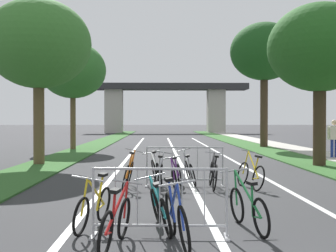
{
  "coord_description": "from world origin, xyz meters",
  "views": [
    {
      "loc": [
        -0.9,
        -2.35,
        1.77
      ],
      "look_at": [
        -0.19,
        31.13,
        1.3
      ],
      "focal_mm": 48.45,
      "sensor_mm": 36.0,
      "label": 1
    }
  ],
  "objects_px": {
    "bicycle_yellow_10": "(251,174)",
    "bicycle_white_2": "(156,171)",
    "crowd_barrier_nearest": "(160,203)",
    "tree_right_pine_near": "(264,52)",
    "bicycle_black_8": "(213,174)",
    "bicycle_silver_11": "(190,171)",
    "tree_right_cypress_far": "(320,48)",
    "bicycle_blue_9": "(176,218)",
    "bicycle_silver_1": "(158,176)",
    "bicycle_purple_3": "(177,176)",
    "bicycle_green_7": "(248,208)",
    "tree_left_maple_mid": "(39,45)",
    "bicycle_yellow_0": "(94,207)",
    "tree_left_pine_far": "(73,71)",
    "crowd_barrier_second": "(185,167)",
    "bicycle_teal_6": "(160,209)",
    "bicycle_red_5": "(116,223)",
    "bicycle_orange_4": "(128,174)",
    "pedestrian_strolling": "(334,135)"
  },
  "relations": [
    {
      "from": "bicycle_yellow_0",
      "to": "pedestrian_strolling",
      "type": "relative_size",
      "value": 0.92
    },
    {
      "from": "tree_left_maple_mid",
      "to": "crowd_barrier_nearest",
      "type": "bearing_deg",
      "value": -66.89
    },
    {
      "from": "crowd_barrier_second",
      "to": "bicycle_white_2",
      "type": "distance_m",
      "value": 0.92
    },
    {
      "from": "bicycle_black_8",
      "to": "bicycle_silver_11",
      "type": "bearing_deg",
      "value": 128.97
    },
    {
      "from": "bicycle_silver_11",
      "to": "pedestrian_strolling",
      "type": "height_order",
      "value": "pedestrian_strolling"
    },
    {
      "from": "bicycle_yellow_0",
      "to": "bicycle_black_8",
      "type": "height_order",
      "value": "bicycle_black_8"
    },
    {
      "from": "tree_left_pine_far",
      "to": "bicycle_black_8",
      "type": "height_order",
      "value": "tree_left_pine_far"
    },
    {
      "from": "crowd_barrier_second",
      "to": "bicycle_green_7",
      "type": "bearing_deg",
      "value": -81.28
    },
    {
      "from": "bicycle_white_2",
      "to": "bicycle_red_5",
      "type": "relative_size",
      "value": 1.01
    },
    {
      "from": "tree_left_pine_far",
      "to": "crowd_barrier_second",
      "type": "bearing_deg",
      "value": -68.68
    },
    {
      "from": "tree_right_pine_near",
      "to": "pedestrian_strolling",
      "type": "relative_size",
      "value": 4.49
    },
    {
      "from": "bicycle_black_8",
      "to": "tree_left_maple_mid",
      "type": "bearing_deg",
      "value": 136.48
    },
    {
      "from": "tree_right_cypress_far",
      "to": "tree_left_pine_far",
      "type": "bearing_deg",
      "value": 139.01
    },
    {
      "from": "tree_right_cypress_far",
      "to": "bicycle_purple_3",
      "type": "relative_size",
      "value": 3.78
    },
    {
      "from": "tree_right_cypress_far",
      "to": "bicycle_blue_9",
      "type": "relative_size",
      "value": 3.52
    },
    {
      "from": "crowd_barrier_second",
      "to": "tree_right_pine_near",
      "type": "bearing_deg",
      "value": 70.14
    },
    {
      "from": "tree_left_maple_mid",
      "to": "bicycle_green_7",
      "type": "bearing_deg",
      "value": -60.01
    },
    {
      "from": "crowd_barrier_second",
      "to": "bicycle_silver_11",
      "type": "bearing_deg",
      "value": 66.34
    },
    {
      "from": "bicycle_yellow_0",
      "to": "bicycle_silver_1",
      "type": "xyz_separation_m",
      "value": [
        1.05,
        4.06,
        0.0
      ]
    },
    {
      "from": "tree_left_pine_far",
      "to": "crowd_barrier_nearest",
      "type": "distance_m",
      "value": 20.77
    },
    {
      "from": "crowd_barrier_nearest",
      "to": "bicycle_teal_6",
      "type": "height_order",
      "value": "crowd_barrier_nearest"
    },
    {
      "from": "tree_left_pine_far",
      "to": "bicycle_blue_9",
      "type": "xyz_separation_m",
      "value": [
        5.23,
        -20.15,
        -4.25
      ]
    },
    {
      "from": "bicycle_orange_4",
      "to": "bicycle_red_5",
      "type": "height_order",
      "value": "bicycle_orange_4"
    },
    {
      "from": "bicycle_orange_4",
      "to": "pedestrian_strolling",
      "type": "height_order",
      "value": "pedestrian_strolling"
    },
    {
      "from": "bicycle_silver_1",
      "to": "bicycle_yellow_0",
      "type": "bearing_deg",
      "value": -98.53
    },
    {
      "from": "bicycle_silver_1",
      "to": "bicycle_silver_11",
      "type": "distance_m",
      "value": 1.23
    },
    {
      "from": "bicycle_black_8",
      "to": "bicycle_silver_11",
      "type": "relative_size",
      "value": 1.04
    },
    {
      "from": "tree_right_pine_near",
      "to": "tree_left_pine_far",
      "type": "bearing_deg",
      "value": -169.92
    },
    {
      "from": "bicycle_purple_3",
      "to": "bicycle_green_7",
      "type": "xyz_separation_m",
      "value": [
        0.97,
        -4.32,
        0.01
      ]
    },
    {
      "from": "bicycle_purple_3",
      "to": "bicycle_yellow_10",
      "type": "xyz_separation_m",
      "value": [
        1.9,
        0.04,
        0.02
      ]
    },
    {
      "from": "tree_left_maple_mid",
      "to": "bicycle_yellow_0",
      "type": "distance_m",
      "value": 11.79
    },
    {
      "from": "tree_left_pine_far",
      "to": "bicycle_yellow_0",
      "type": "bearing_deg",
      "value": -78.4
    },
    {
      "from": "bicycle_green_7",
      "to": "bicycle_silver_11",
      "type": "height_order",
      "value": "bicycle_silver_11"
    },
    {
      "from": "tree_left_maple_mid",
      "to": "bicycle_yellow_10",
      "type": "height_order",
      "value": "tree_left_maple_mid"
    },
    {
      "from": "tree_left_pine_far",
      "to": "bicycle_teal_6",
      "type": "bearing_deg",
      "value": -75.48
    },
    {
      "from": "bicycle_yellow_0",
      "to": "tree_right_cypress_far",
      "type": "bearing_deg",
      "value": -114.28
    },
    {
      "from": "tree_right_pine_near",
      "to": "pedestrian_strolling",
      "type": "height_order",
      "value": "tree_right_pine_near"
    },
    {
      "from": "bicycle_yellow_10",
      "to": "bicycle_white_2",
      "type": "bearing_deg",
      "value": 147.28
    },
    {
      "from": "crowd_barrier_second",
      "to": "bicycle_white_2",
      "type": "relative_size",
      "value": 1.29
    },
    {
      "from": "bicycle_green_7",
      "to": "bicycle_yellow_10",
      "type": "distance_m",
      "value": 4.46
    },
    {
      "from": "bicycle_green_7",
      "to": "bicycle_blue_9",
      "type": "xyz_separation_m",
      "value": [
        -1.18,
        -0.82,
        0.03
      ]
    },
    {
      "from": "tree_right_pine_near",
      "to": "bicycle_green_7",
      "type": "distance_m",
      "value": 22.77
    },
    {
      "from": "crowd_barrier_nearest",
      "to": "tree_right_pine_near",
      "type": "bearing_deg",
      "value": 72.96
    },
    {
      "from": "tree_left_maple_mid",
      "to": "crowd_barrier_nearest",
      "type": "distance_m",
      "value": 12.61
    },
    {
      "from": "bicycle_green_7",
      "to": "bicycle_blue_9",
      "type": "distance_m",
      "value": 1.44
    },
    {
      "from": "bicycle_silver_1",
      "to": "bicycle_teal_6",
      "type": "bearing_deg",
      "value": -83.68
    },
    {
      "from": "crowd_barrier_nearest",
      "to": "bicycle_black_8",
      "type": "height_order",
      "value": "crowd_barrier_nearest"
    },
    {
      "from": "bicycle_purple_3",
      "to": "tree_right_cypress_far",
      "type": "bearing_deg",
      "value": -126.98
    },
    {
      "from": "bicycle_teal_6",
      "to": "bicycle_black_8",
      "type": "relative_size",
      "value": 0.96
    },
    {
      "from": "bicycle_white_2",
      "to": "bicycle_teal_6",
      "type": "xyz_separation_m",
      "value": [
        0.08,
        -5.28,
        -0.02
      ]
    }
  ]
}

